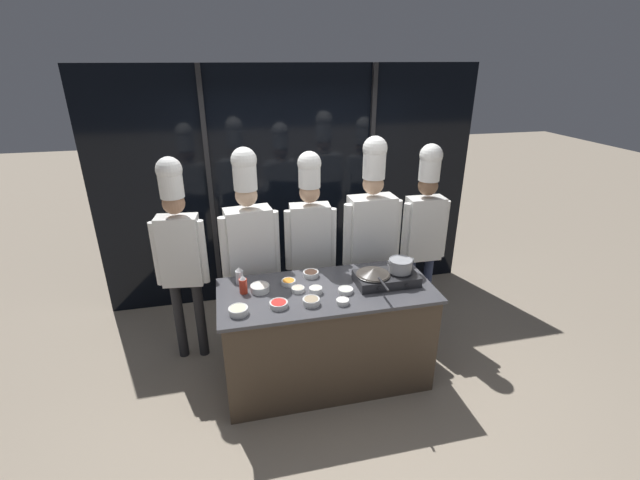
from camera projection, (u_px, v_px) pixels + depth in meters
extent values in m
plane|color=gray|center=(326.00, 377.00, 4.00)|extent=(24.00, 24.00, 0.00)
cube|color=black|center=(293.00, 188.00, 4.95)|extent=(4.35, 0.04, 2.70)
cube|color=#232326|center=(211.00, 195.00, 4.72)|extent=(0.05, 0.05, 2.70)
cube|color=#232326|center=(370.00, 184.00, 5.10)|extent=(0.05, 0.05, 2.70)
cube|color=#4C3D2D|center=(326.00, 336.00, 3.82)|extent=(1.78, 0.77, 0.91)
cube|color=#47474C|center=(327.00, 291.00, 3.63)|extent=(1.83, 0.81, 0.03)
cube|color=#28282B|center=(386.00, 278.00, 3.71)|extent=(0.54, 0.30, 0.09)
cylinder|color=black|center=(373.00, 275.00, 3.66)|extent=(0.21, 0.21, 0.01)
cylinder|color=black|center=(379.00, 289.00, 3.54)|extent=(0.03, 0.01, 0.03)
cylinder|color=black|center=(400.00, 272.00, 3.72)|extent=(0.21, 0.21, 0.01)
cylinder|color=black|center=(407.00, 286.00, 3.59)|extent=(0.03, 0.01, 0.03)
cylinder|color=#38332D|center=(373.00, 274.00, 3.66)|extent=(0.28, 0.28, 0.01)
cone|color=#38332D|center=(373.00, 271.00, 3.65)|extent=(0.29, 0.29, 0.05)
cylinder|color=black|center=(384.00, 284.00, 3.42)|extent=(0.02, 0.22, 0.02)
cylinder|color=#93969B|center=(400.00, 266.00, 3.69)|extent=(0.20, 0.20, 0.11)
torus|color=#93969B|center=(401.00, 260.00, 3.67)|extent=(0.20, 0.20, 0.01)
torus|color=#93969B|center=(389.00, 263.00, 3.65)|extent=(0.01, 0.05, 0.05)
torus|color=#93969B|center=(413.00, 261.00, 3.70)|extent=(0.01, 0.05, 0.05)
cylinder|color=red|center=(243.00, 286.00, 3.54)|extent=(0.07, 0.07, 0.13)
cone|color=white|center=(243.00, 277.00, 3.51)|extent=(0.06, 0.06, 0.04)
cylinder|color=white|center=(240.00, 277.00, 3.69)|extent=(0.07, 0.07, 0.12)
cone|color=white|center=(239.00, 269.00, 3.66)|extent=(0.06, 0.06, 0.03)
cylinder|color=white|center=(260.00, 288.00, 3.58)|extent=(0.16, 0.16, 0.05)
torus|color=white|center=(260.00, 286.00, 3.57)|extent=(0.16, 0.16, 0.01)
cylinder|color=silver|center=(260.00, 287.00, 3.58)|extent=(0.13, 0.13, 0.03)
cylinder|color=white|center=(343.00, 302.00, 3.40)|extent=(0.10, 0.10, 0.04)
torus|color=white|center=(343.00, 300.00, 3.40)|extent=(0.10, 0.10, 0.01)
cylinder|color=white|center=(343.00, 301.00, 3.40)|extent=(0.08, 0.08, 0.02)
cylinder|color=white|center=(279.00, 305.00, 3.36)|extent=(0.14, 0.14, 0.04)
torus|color=white|center=(279.00, 302.00, 3.35)|extent=(0.15, 0.15, 0.01)
cylinder|color=red|center=(279.00, 303.00, 3.36)|extent=(0.12, 0.12, 0.02)
cylinder|color=white|center=(289.00, 282.00, 3.70)|extent=(0.12, 0.12, 0.04)
torus|color=white|center=(289.00, 280.00, 3.69)|extent=(0.12, 0.12, 0.01)
cylinder|color=orange|center=(289.00, 281.00, 3.69)|extent=(0.10, 0.10, 0.02)
cylinder|color=white|center=(311.00, 302.00, 3.39)|extent=(0.14, 0.14, 0.05)
torus|color=white|center=(311.00, 299.00, 3.38)|extent=(0.14, 0.14, 0.01)
cylinder|color=#9E896B|center=(311.00, 300.00, 3.39)|extent=(0.11, 0.11, 0.03)
cylinder|color=white|center=(238.00, 311.00, 3.27)|extent=(0.15, 0.15, 0.05)
torus|color=white|center=(238.00, 308.00, 3.26)|extent=(0.15, 0.15, 0.01)
cylinder|color=beige|center=(238.00, 309.00, 3.26)|extent=(0.12, 0.12, 0.03)
cylinder|color=white|center=(298.00, 290.00, 3.59)|extent=(0.11, 0.11, 0.04)
torus|color=white|center=(298.00, 288.00, 3.58)|extent=(0.11, 0.11, 0.01)
cylinder|color=beige|center=(298.00, 288.00, 3.58)|extent=(0.09, 0.09, 0.02)
cylinder|color=white|center=(316.00, 290.00, 3.56)|extent=(0.11, 0.11, 0.05)
torus|color=white|center=(316.00, 288.00, 3.55)|extent=(0.11, 0.11, 0.01)
cylinder|color=silver|center=(316.00, 289.00, 3.55)|extent=(0.09, 0.09, 0.03)
cylinder|color=white|center=(311.00, 274.00, 3.83)|extent=(0.14, 0.14, 0.04)
torus|color=white|center=(311.00, 272.00, 3.82)|extent=(0.14, 0.14, 0.01)
cylinder|color=#382319|center=(311.00, 273.00, 3.83)|extent=(0.11, 0.11, 0.02)
cylinder|color=white|center=(346.00, 291.00, 3.57)|extent=(0.12, 0.12, 0.03)
torus|color=white|center=(346.00, 289.00, 3.56)|extent=(0.13, 0.13, 0.01)
cylinder|color=silver|center=(346.00, 290.00, 3.57)|extent=(0.10, 0.10, 0.02)
cylinder|color=#232326|center=(200.00, 319.00, 4.15)|extent=(0.09, 0.09, 0.81)
cylinder|color=#232326|center=(180.00, 320.00, 4.14)|extent=(0.09, 0.09, 0.81)
cube|color=white|center=(180.00, 251.00, 3.86)|extent=(0.38, 0.23, 0.66)
cylinder|color=white|center=(203.00, 252.00, 3.85)|extent=(0.07, 0.07, 0.60)
cylinder|color=white|center=(157.00, 254.00, 3.81)|extent=(0.07, 0.07, 0.60)
sphere|color=#A87A5B|center=(174.00, 203.00, 3.68)|extent=(0.19, 0.19, 0.19)
cylinder|color=white|center=(171.00, 184.00, 3.61)|extent=(0.20, 0.20, 0.24)
sphere|color=white|center=(169.00, 170.00, 3.56)|extent=(0.22, 0.22, 0.22)
cylinder|color=#232326|center=(266.00, 309.00, 4.30)|extent=(0.11, 0.11, 0.83)
cylinder|color=#232326|center=(243.00, 314.00, 4.22)|extent=(0.11, 0.11, 0.83)
cube|color=white|center=(250.00, 243.00, 3.96)|extent=(0.44, 0.27, 0.67)
cylinder|color=white|center=(275.00, 242.00, 4.02)|extent=(0.08, 0.08, 0.62)
cylinder|color=white|center=(225.00, 249.00, 3.87)|extent=(0.08, 0.08, 0.62)
sphere|color=beige|center=(246.00, 196.00, 3.78)|extent=(0.20, 0.20, 0.20)
cylinder|color=white|center=(245.00, 175.00, 3.71)|extent=(0.21, 0.21, 0.26)
sphere|color=white|center=(244.00, 160.00, 3.66)|extent=(0.22, 0.22, 0.22)
cylinder|color=#2D3856|center=(321.00, 301.00, 4.46)|extent=(0.10, 0.10, 0.81)
cylinder|color=#2D3856|center=(301.00, 302.00, 4.44)|extent=(0.10, 0.10, 0.81)
cube|color=white|center=(310.00, 237.00, 4.16)|extent=(0.40, 0.23, 0.66)
cylinder|color=white|center=(332.00, 238.00, 4.17)|extent=(0.08, 0.08, 0.60)
cylinder|color=white|center=(289.00, 240.00, 4.11)|extent=(0.08, 0.08, 0.60)
sphere|color=tan|center=(310.00, 193.00, 3.98)|extent=(0.19, 0.19, 0.19)
cylinder|color=white|center=(310.00, 175.00, 3.92)|extent=(0.20, 0.20, 0.22)
sphere|color=white|center=(310.00, 163.00, 3.87)|extent=(0.22, 0.22, 0.22)
cylinder|color=#4C4C51|center=(378.00, 295.00, 4.54)|extent=(0.12, 0.12, 0.84)
cylinder|color=#4C4C51|center=(357.00, 298.00, 4.49)|extent=(0.12, 0.12, 0.84)
cube|color=white|center=(371.00, 230.00, 4.22)|extent=(0.45, 0.25, 0.68)
cylinder|color=white|center=(396.00, 230.00, 4.25)|extent=(0.09, 0.09, 0.63)
cylinder|color=white|center=(348.00, 235.00, 4.13)|extent=(0.09, 0.09, 0.63)
sphere|color=tan|center=(373.00, 184.00, 4.03)|extent=(0.20, 0.20, 0.20)
cylinder|color=white|center=(374.00, 164.00, 3.96)|extent=(0.21, 0.21, 0.28)
sphere|color=white|center=(375.00, 148.00, 3.90)|extent=(0.23, 0.23, 0.23)
cylinder|color=#2D3856|center=(426.00, 291.00, 4.66)|extent=(0.10, 0.10, 0.81)
cylinder|color=#2D3856|center=(408.00, 292.00, 4.62)|extent=(0.10, 0.10, 0.81)
cube|color=white|center=(424.00, 229.00, 4.35)|extent=(0.37, 0.20, 0.66)
cylinder|color=white|center=(444.00, 229.00, 4.37)|extent=(0.07, 0.07, 0.61)
cylinder|color=white|center=(406.00, 232.00, 4.29)|extent=(0.07, 0.07, 0.61)
sphere|color=brown|center=(428.00, 186.00, 4.17)|extent=(0.19, 0.19, 0.19)
cylinder|color=white|center=(430.00, 168.00, 4.10)|extent=(0.20, 0.20, 0.25)
sphere|color=white|center=(431.00, 155.00, 4.05)|extent=(0.22, 0.22, 0.22)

